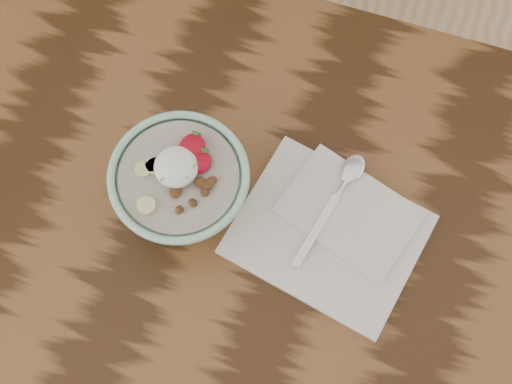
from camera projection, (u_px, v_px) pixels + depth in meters
table at (281, 289)px, 107.70cm from camera, size 160.00×90.00×75.00cm
breakfast_bowl at (181, 186)px, 96.60cm from camera, size 18.75×18.75×12.84cm
napkin at (332, 230)px, 100.48cm from camera, size 28.71×25.13×1.54cm
spoon at (344, 184)px, 101.40cm from camera, size 6.43×19.03×1.00cm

